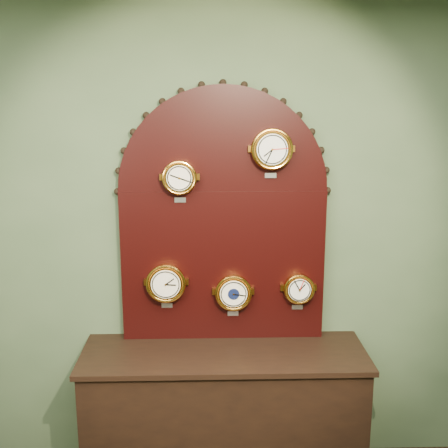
{
  "coord_description": "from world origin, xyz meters",
  "views": [
    {
      "loc": [
        -0.09,
        -0.78,
        2.28
      ],
      "look_at": [
        0.0,
        2.25,
        1.58
      ],
      "focal_mm": 45.53,
      "sensor_mm": 36.0,
      "label": 1
    }
  ],
  "objects_px": {
    "hygrometer": "(166,283)",
    "barometer": "(233,292)",
    "shop_counter": "(224,419)",
    "roman_clock": "(179,177)",
    "arabic_clock": "(272,149)",
    "tide_clock": "(299,288)",
    "display_board": "(223,209)"
  },
  "relations": [
    {
      "from": "hygrometer",
      "to": "barometer",
      "type": "relative_size",
      "value": 1.05
    },
    {
      "from": "hygrometer",
      "to": "barometer",
      "type": "xyz_separation_m",
      "value": [
        0.39,
        0.0,
        -0.06
      ]
    },
    {
      "from": "arabic_clock",
      "to": "shop_counter",
      "type": "bearing_deg",
      "value": -150.42
    },
    {
      "from": "roman_clock",
      "to": "hygrometer",
      "type": "height_order",
      "value": "roman_clock"
    },
    {
      "from": "shop_counter",
      "to": "roman_clock",
      "type": "relative_size",
      "value": 6.49
    },
    {
      "from": "display_board",
      "to": "barometer",
      "type": "distance_m",
      "value": 0.5
    },
    {
      "from": "shop_counter",
      "to": "arabic_clock",
      "type": "relative_size",
      "value": 5.64
    },
    {
      "from": "arabic_clock",
      "to": "barometer",
      "type": "relative_size",
      "value": 1.05
    },
    {
      "from": "arabic_clock",
      "to": "hygrometer",
      "type": "bearing_deg",
      "value": 180.0
    },
    {
      "from": "shop_counter",
      "to": "arabic_clock",
      "type": "distance_m",
      "value": 1.61
    },
    {
      "from": "hygrometer",
      "to": "tide_clock",
      "type": "height_order",
      "value": "hygrometer"
    },
    {
      "from": "display_board",
      "to": "tide_clock",
      "type": "height_order",
      "value": "display_board"
    },
    {
      "from": "roman_clock",
      "to": "hygrometer",
      "type": "bearing_deg",
      "value": -179.37
    },
    {
      "from": "arabic_clock",
      "to": "display_board",
      "type": "bearing_deg",
      "value": 166.11
    },
    {
      "from": "tide_clock",
      "to": "arabic_clock",
      "type": "bearing_deg",
      "value": -179.56
    },
    {
      "from": "arabic_clock",
      "to": "barometer",
      "type": "height_order",
      "value": "arabic_clock"
    },
    {
      "from": "roman_clock",
      "to": "barometer",
      "type": "distance_m",
      "value": 0.75
    },
    {
      "from": "barometer",
      "to": "tide_clock",
      "type": "bearing_deg",
      "value": 0.16
    },
    {
      "from": "roman_clock",
      "to": "barometer",
      "type": "xyz_separation_m",
      "value": [
        0.3,
        -0.0,
        -0.68
      ]
    },
    {
      "from": "shop_counter",
      "to": "roman_clock",
      "type": "distance_m",
      "value": 1.45
    },
    {
      "from": "shop_counter",
      "to": "display_board",
      "type": "height_order",
      "value": "display_board"
    },
    {
      "from": "display_board",
      "to": "roman_clock",
      "type": "relative_size",
      "value": 6.21
    },
    {
      "from": "roman_clock",
      "to": "hygrometer",
      "type": "distance_m",
      "value": 0.63
    },
    {
      "from": "roman_clock",
      "to": "arabic_clock",
      "type": "xyz_separation_m",
      "value": [
        0.52,
        -0.0,
        0.16
      ]
    },
    {
      "from": "shop_counter",
      "to": "arabic_clock",
      "type": "height_order",
      "value": "arabic_clock"
    },
    {
      "from": "hygrometer",
      "to": "tide_clock",
      "type": "distance_m",
      "value": 0.78
    },
    {
      "from": "hygrometer",
      "to": "tide_clock",
      "type": "relative_size",
      "value": 1.21
    },
    {
      "from": "hygrometer",
      "to": "tide_clock",
      "type": "bearing_deg",
      "value": 0.1
    },
    {
      "from": "display_board",
      "to": "shop_counter",
      "type": "bearing_deg",
      "value": -90.0
    },
    {
      "from": "roman_clock",
      "to": "tide_clock",
      "type": "distance_m",
      "value": 0.96
    },
    {
      "from": "tide_clock",
      "to": "shop_counter",
      "type": "bearing_deg",
      "value": -160.87
    },
    {
      "from": "display_board",
      "to": "roman_clock",
      "type": "height_order",
      "value": "display_board"
    }
  ]
}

